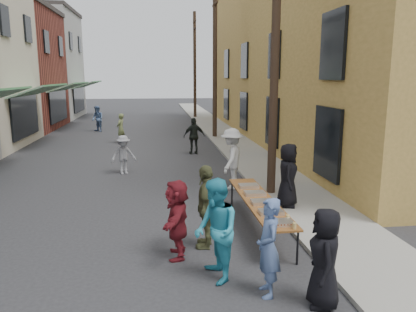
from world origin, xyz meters
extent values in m
plane|color=#28282B|center=(0.00, 0.00, 0.00)|extent=(120.00, 120.00, 0.00)
cube|color=gray|center=(5.00, 15.00, 0.05)|extent=(2.20, 60.00, 0.10)
cube|color=gray|center=(-10.00, 29.00, 4.50)|extent=(8.00, 8.00, 9.00)
cube|color=olive|center=(11.10, 14.00, 5.00)|extent=(10.00, 28.00, 10.00)
cylinder|color=#2D2116|center=(4.30, 3.00, 4.50)|extent=(0.26, 0.26, 9.00)
cylinder|color=#2D2116|center=(4.30, 15.00, 4.50)|extent=(0.26, 0.26, 9.00)
cylinder|color=#2D2116|center=(4.30, 27.00, 4.50)|extent=(0.26, 0.26, 9.00)
cube|color=brown|center=(3.20, 0.23, 0.73)|extent=(0.70, 4.00, 0.04)
cylinder|color=black|center=(2.91, -1.65, 0.35)|extent=(0.04, 0.04, 0.71)
cylinder|color=black|center=(3.49, -1.65, 0.35)|extent=(0.04, 0.04, 0.71)
cylinder|color=black|center=(2.91, 2.11, 0.35)|extent=(0.04, 0.04, 0.71)
cylinder|color=black|center=(3.49, 2.11, 0.35)|extent=(0.04, 0.04, 0.71)
cube|color=maroon|center=(3.20, -1.42, 0.79)|extent=(0.50, 0.33, 0.08)
cube|color=#B2B2B7|center=(3.20, -0.77, 0.79)|extent=(0.50, 0.33, 0.08)
cube|color=tan|center=(3.20, -0.07, 0.79)|extent=(0.50, 0.33, 0.08)
cube|color=#B2B2B7|center=(3.20, 0.63, 0.79)|extent=(0.50, 0.33, 0.08)
cube|color=tan|center=(3.20, 1.33, 0.79)|extent=(0.50, 0.33, 0.08)
cylinder|color=#A57F26|center=(2.98, -1.72, 0.79)|extent=(0.07, 0.07, 0.08)
cylinder|color=#A57F26|center=(2.98, -1.62, 0.79)|extent=(0.07, 0.07, 0.08)
cylinder|color=#A57F26|center=(2.98, -1.52, 0.79)|extent=(0.07, 0.07, 0.08)
cylinder|color=tan|center=(3.40, -1.67, 0.81)|extent=(0.08, 0.08, 0.12)
imported|color=black|center=(3.40, -3.08, 0.81)|extent=(0.69, 0.89, 1.62)
imported|color=#4C6494|center=(2.62, -2.64, 0.84)|extent=(0.42, 0.62, 1.68)
imported|color=teal|center=(1.83, -2.04, 0.93)|extent=(0.84, 1.01, 1.86)
imported|color=silver|center=(3.24, 3.95, 0.99)|extent=(1.20, 1.47, 1.98)
imported|color=brown|center=(1.85, -0.56, 0.90)|extent=(0.69, 1.13, 1.80)
imported|color=maroon|center=(1.20, -0.98, 0.80)|extent=(0.62, 1.53, 1.61)
imported|color=black|center=(4.35, 1.61, 0.97)|extent=(0.80, 0.98, 1.74)
imported|color=gray|center=(-0.40, 6.44, 0.73)|extent=(1.07, 0.82, 1.46)
imported|color=black|center=(2.60, 10.05, 0.86)|extent=(1.05, 0.56, 1.71)
imported|color=#616C3F|center=(-1.08, 13.72, 0.81)|extent=(0.58, 0.69, 1.62)
imported|color=#4A6590|center=(-2.98, 18.72, 0.85)|extent=(1.03, 1.05, 1.71)
camera|label=1|loc=(0.83, -8.71, 3.61)|focal=35.00mm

